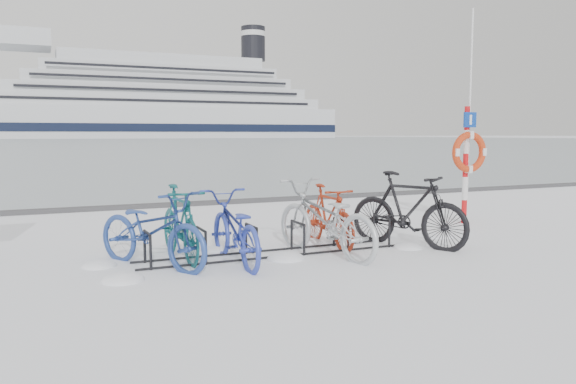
% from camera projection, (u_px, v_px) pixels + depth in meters
% --- Properties ---
extents(ground, '(900.00, 900.00, 0.00)m').
position_uv_depth(ground, '(275.00, 254.00, 8.06)').
color(ground, white).
rests_on(ground, ground).
extents(ice_sheet, '(400.00, 298.00, 0.02)m').
position_uv_depth(ice_sheet, '(53.00, 141.00, 149.14)').
color(ice_sheet, '#A8B5BD').
rests_on(ice_sheet, ground).
extents(quay_edge, '(400.00, 0.25, 0.10)m').
position_uv_depth(quay_edge, '(181.00, 204.00, 13.43)').
color(quay_edge, '#3F3F42').
rests_on(quay_edge, ground).
extents(bike_rack, '(4.00, 0.48, 0.46)m').
position_uv_depth(bike_rack, '(275.00, 242.00, 8.04)').
color(bike_rack, black).
rests_on(bike_rack, ground).
extents(lifebuoy_station, '(0.79, 0.22, 4.09)m').
position_uv_depth(lifebuoy_station, '(468.00, 152.00, 10.72)').
color(lifebuoy_station, red).
rests_on(lifebuoy_station, ground).
extents(cruise_ferry, '(147.02, 27.71, 48.31)m').
position_uv_depth(cruise_ferry, '(161.00, 106.00, 231.75)').
color(cruise_ferry, silver).
rests_on(cruise_ferry, ground).
extents(bike_0, '(1.61, 2.05, 1.04)m').
position_uv_depth(bike_0, '(152.00, 227.00, 7.31)').
color(bike_0, '#28448E').
rests_on(bike_0, ground).
extents(bike_1, '(0.57, 1.78, 1.06)m').
position_uv_depth(bike_1, '(180.00, 221.00, 7.78)').
color(bike_1, '#11555A').
rests_on(bike_1, ground).
extents(bike_2, '(0.67, 1.90, 0.99)m').
position_uv_depth(bike_2, '(234.00, 226.00, 7.53)').
color(bike_2, '#2F41AF').
rests_on(bike_2, ground).
extents(bike_3, '(1.18, 2.22, 1.11)m').
position_uv_depth(bike_3, '(324.00, 217.00, 7.99)').
color(bike_3, '#B1B6BA').
rests_on(bike_3, ground).
extents(bike_4, '(0.46, 1.64, 0.98)m').
position_uv_depth(bike_4, '(328.00, 214.00, 8.68)').
color(bike_4, '#9E2A13').
rests_on(bike_4, ground).
extents(bike_5, '(1.39, 2.02, 1.19)m').
position_uv_depth(bike_5, '(408.00, 208.00, 8.64)').
color(bike_5, black).
rests_on(bike_5, ground).
extents(snow_drifts, '(5.91, 1.67, 0.19)m').
position_uv_depth(snow_drifts, '(283.00, 254.00, 8.10)').
color(snow_drifts, white).
rests_on(snow_drifts, ground).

